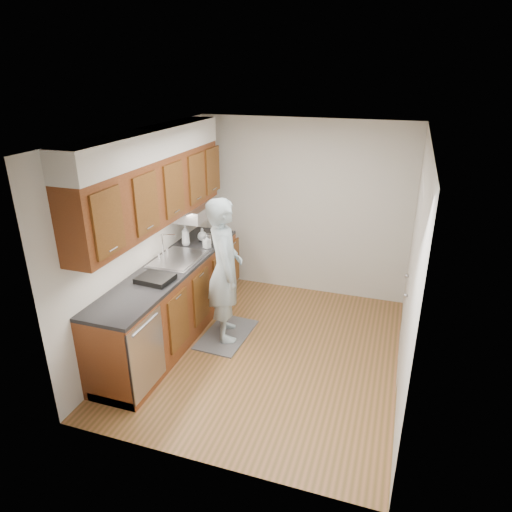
% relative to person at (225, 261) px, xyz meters
% --- Properties ---
extents(floor, '(3.50, 3.50, 0.00)m').
position_rel_person_xyz_m(floor, '(0.58, -0.17, -1.01)').
color(floor, brown).
rests_on(floor, ground).
extents(ceiling, '(3.50, 3.50, 0.00)m').
position_rel_person_xyz_m(ceiling, '(0.58, -0.17, 1.49)').
color(ceiling, white).
rests_on(ceiling, wall_left).
extents(wall_left, '(0.02, 3.50, 2.50)m').
position_rel_person_xyz_m(wall_left, '(-0.92, -0.17, 0.24)').
color(wall_left, beige).
rests_on(wall_left, floor).
extents(wall_right, '(0.02, 3.50, 2.50)m').
position_rel_person_xyz_m(wall_right, '(2.08, -0.17, 0.24)').
color(wall_right, beige).
rests_on(wall_right, floor).
extents(wall_back, '(3.00, 0.02, 2.50)m').
position_rel_person_xyz_m(wall_back, '(0.58, 1.58, 0.24)').
color(wall_back, beige).
rests_on(wall_back, floor).
extents(counter, '(0.64, 2.80, 1.30)m').
position_rel_person_xyz_m(counter, '(-0.62, -0.17, -0.52)').
color(counter, brown).
rests_on(counter, floor).
extents(upper_cabinets, '(0.47, 2.80, 1.21)m').
position_rel_person_xyz_m(upper_cabinets, '(-0.76, -0.13, 0.94)').
color(upper_cabinets, brown).
rests_on(upper_cabinets, wall_left).
extents(closet_door, '(0.02, 1.22, 2.05)m').
position_rel_person_xyz_m(closet_door, '(2.06, 0.13, 0.01)').
color(closet_door, silver).
rests_on(closet_door, wall_right).
extents(floor_mat, '(0.57, 0.91, 0.02)m').
position_rel_person_xyz_m(floor_mat, '(0.00, -0.00, -1.00)').
color(floor_mat, slate).
rests_on(floor_mat, floor).
extents(person, '(0.74, 0.84, 1.99)m').
position_rel_person_xyz_m(person, '(0.00, 0.00, 0.00)').
color(person, '#9BB3BD').
rests_on(person, floor_mat).
extents(soap_bottle_a, '(0.11, 0.11, 0.28)m').
position_rel_person_xyz_m(soap_bottle_a, '(-0.75, 0.50, 0.07)').
color(soap_bottle_a, silver).
rests_on(soap_bottle_a, counter).
extents(soap_bottle_b, '(0.11, 0.11, 0.18)m').
position_rel_person_xyz_m(soap_bottle_b, '(-0.44, 0.49, 0.02)').
color(soap_bottle_b, silver).
rests_on(soap_bottle_b, counter).
extents(soap_bottle_c, '(0.19, 0.19, 0.18)m').
position_rel_person_xyz_m(soap_bottle_c, '(-0.61, 0.72, 0.01)').
color(soap_bottle_c, silver).
rests_on(soap_bottle_c, counter).
extents(steel_can, '(0.09, 0.09, 0.13)m').
position_rel_person_xyz_m(steel_can, '(-0.48, 0.64, -0.01)').
color(steel_can, '#A5A5AA').
rests_on(steel_can, counter).
extents(dish_rack, '(0.39, 0.34, 0.06)m').
position_rel_person_xyz_m(dish_rack, '(-0.57, -0.60, -0.04)').
color(dish_rack, black).
rests_on(dish_rack, counter).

